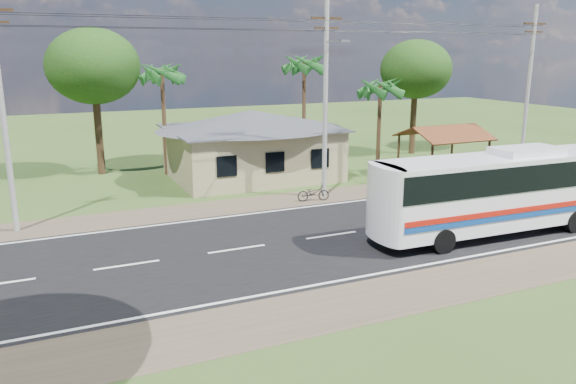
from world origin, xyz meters
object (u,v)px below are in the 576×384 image
(waiting_shed, at_px, (444,134))
(person, at_px, (497,166))
(motorcycle, at_px, (313,193))
(coach_bus, at_px, (505,185))

(waiting_shed, bearing_deg, person, -47.83)
(waiting_shed, bearing_deg, motorcycle, -166.05)
(person, bearing_deg, waiting_shed, -56.18)
(waiting_shed, xyz_separation_m, motorcycle, (-11.06, -2.75, -2.26))
(waiting_shed, relative_size, person, 3.10)
(coach_bus, bearing_deg, motorcycle, 124.02)
(waiting_shed, height_order, person, waiting_shed)
(waiting_shed, distance_m, coach_bus, 12.65)
(person, bearing_deg, motorcycle, -7.73)
(coach_bus, height_order, motorcycle, coach_bus)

